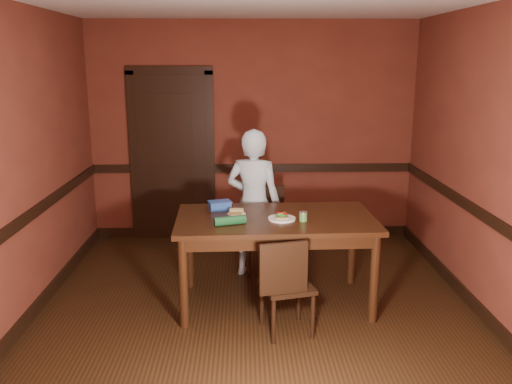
{
  "coord_description": "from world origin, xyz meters",
  "views": [
    {
      "loc": [
        -0.11,
        -4.45,
        2.22
      ],
      "look_at": [
        0.0,
        0.35,
        1.05
      ],
      "focal_mm": 38.0,
      "sensor_mm": 36.0,
      "label": 1
    }
  ],
  "objects_px": {
    "chair_far": "(263,231)",
    "person": "(254,204)",
    "dining_table": "(275,261)",
    "sandwich_plate": "(282,218)",
    "chair_near": "(287,284)",
    "sauce_jar": "(303,216)",
    "cheese_saucer": "(237,213)",
    "food_tub": "(220,206)"
  },
  "relations": [
    {
      "from": "dining_table",
      "to": "cheese_saucer",
      "type": "relative_size",
      "value": 10.58
    },
    {
      "from": "person",
      "to": "cheese_saucer",
      "type": "relative_size",
      "value": 9.18
    },
    {
      "from": "dining_table",
      "to": "chair_far",
      "type": "height_order",
      "value": "chair_far"
    },
    {
      "from": "chair_far",
      "to": "person",
      "type": "bearing_deg",
      "value": -145.52
    },
    {
      "from": "chair_near",
      "to": "cheese_saucer",
      "type": "distance_m",
      "value": 0.88
    },
    {
      "from": "sandwich_plate",
      "to": "sauce_jar",
      "type": "xyz_separation_m",
      "value": [
        0.19,
        -0.05,
        0.03
      ]
    },
    {
      "from": "person",
      "to": "chair_far",
      "type": "bearing_deg",
      "value": -121.92
    },
    {
      "from": "cheese_saucer",
      "to": "food_tub",
      "type": "distance_m",
      "value": 0.23
    },
    {
      "from": "chair_near",
      "to": "sauce_jar",
      "type": "bearing_deg",
      "value": -126.44
    },
    {
      "from": "chair_far",
      "to": "person",
      "type": "distance_m",
      "value": 0.36
    },
    {
      "from": "chair_far",
      "to": "sandwich_plate",
      "type": "xyz_separation_m",
      "value": [
        0.13,
        -0.88,
        0.41
      ]
    },
    {
      "from": "chair_far",
      "to": "cheese_saucer",
      "type": "distance_m",
      "value": 0.87
    },
    {
      "from": "sauce_jar",
      "to": "cheese_saucer",
      "type": "distance_m",
      "value": 0.63
    },
    {
      "from": "sauce_jar",
      "to": "person",
      "type": "bearing_deg",
      "value": 116.83
    },
    {
      "from": "chair_far",
      "to": "sandwich_plate",
      "type": "height_order",
      "value": "same"
    },
    {
      "from": "chair_near",
      "to": "food_tub",
      "type": "xyz_separation_m",
      "value": [
        -0.58,
        0.8,
        0.46
      ]
    },
    {
      "from": "chair_near",
      "to": "cheese_saucer",
      "type": "xyz_separation_m",
      "value": [
        -0.42,
        0.64,
        0.44
      ]
    },
    {
      "from": "cheese_saucer",
      "to": "sandwich_plate",
      "type": "bearing_deg",
      "value": -21.59
    },
    {
      "from": "sauce_jar",
      "to": "food_tub",
      "type": "bearing_deg",
      "value": 153.43
    },
    {
      "from": "chair_near",
      "to": "sauce_jar",
      "type": "distance_m",
      "value": 0.65
    },
    {
      "from": "dining_table",
      "to": "sandwich_plate",
      "type": "relative_size",
      "value": 7.28
    },
    {
      "from": "cheese_saucer",
      "to": "food_tub",
      "type": "relative_size",
      "value": 0.7
    },
    {
      "from": "dining_table",
      "to": "person",
      "type": "xyz_separation_m",
      "value": [
        -0.19,
        0.7,
        0.36
      ]
    },
    {
      "from": "person",
      "to": "sauce_jar",
      "type": "bearing_deg",
      "value": 132.34
    },
    {
      "from": "dining_table",
      "to": "chair_far",
      "type": "distance_m",
      "value": 0.8
    },
    {
      "from": "chair_near",
      "to": "person",
      "type": "relative_size",
      "value": 0.54
    },
    {
      "from": "chair_far",
      "to": "person",
      "type": "relative_size",
      "value": 0.58
    },
    {
      "from": "chair_far",
      "to": "sauce_jar",
      "type": "relative_size",
      "value": 10.4
    },
    {
      "from": "chair_near",
      "to": "person",
      "type": "height_order",
      "value": "person"
    },
    {
      "from": "dining_table",
      "to": "sauce_jar",
      "type": "xyz_separation_m",
      "value": [
        0.24,
        -0.13,
        0.46
      ]
    },
    {
      "from": "chair_near",
      "to": "cheese_saucer",
      "type": "bearing_deg",
      "value": -70.91
    },
    {
      "from": "cheese_saucer",
      "to": "sauce_jar",
      "type": "bearing_deg",
      "value": -19.92
    },
    {
      "from": "food_tub",
      "to": "cheese_saucer",
      "type": "bearing_deg",
      "value": -61.95
    },
    {
      "from": "dining_table",
      "to": "chair_near",
      "type": "height_order",
      "value": "chair_near"
    },
    {
      "from": "dining_table",
      "to": "sandwich_plate",
      "type": "height_order",
      "value": "sandwich_plate"
    },
    {
      "from": "chair_near",
      "to": "sauce_jar",
      "type": "height_order",
      "value": "sauce_jar"
    },
    {
      "from": "chair_near",
      "to": "person",
      "type": "xyz_separation_m",
      "value": [
        -0.25,
        1.26,
        0.35
      ]
    },
    {
      "from": "chair_far",
      "to": "cheese_saucer",
      "type": "xyz_separation_m",
      "value": [
        -0.27,
        -0.72,
        0.41
      ]
    },
    {
      "from": "chair_near",
      "to": "sandwich_plate",
      "type": "xyz_separation_m",
      "value": [
        -0.01,
        0.48,
        0.43
      ]
    },
    {
      "from": "sandwich_plate",
      "to": "cheese_saucer",
      "type": "bearing_deg",
      "value": 158.41
    },
    {
      "from": "dining_table",
      "to": "cheese_saucer",
      "type": "bearing_deg",
      "value": 164.97
    },
    {
      "from": "dining_table",
      "to": "chair_far",
      "type": "xyz_separation_m",
      "value": [
        -0.08,
        0.8,
        0.03
      ]
    }
  ]
}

